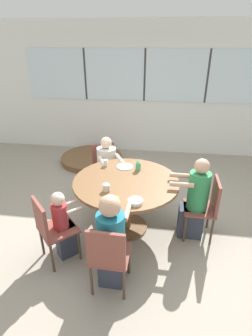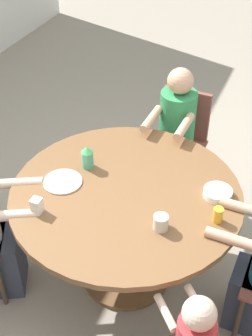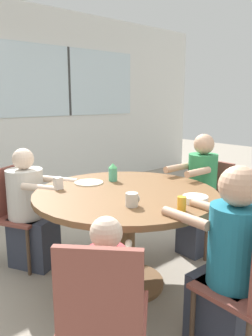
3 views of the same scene
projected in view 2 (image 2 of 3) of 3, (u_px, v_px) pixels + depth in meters
name	position (u px, v px, depth m)	size (l,w,h in m)	color
ground_plane	(126.00, 274.00, 3.25)	(16.00, 16.00, 0.00)	gray
dining_table	(126.00, 210.00, 2.87)	(1.39, 1.39, 0.77)	brown
chair_for_man_teal_shirt	(181.00, 134.00, 3.69)	(0.41, 0.41, 0.86)	brown
person_man_teal_shirt	(174.00, 144.00, 3.57)	(0.51, 0.31, 1.14)	#333847
coffee_mug	(161.00, 222.00, 2.51)	(0.09, 0.08, 0.09)	beige
sippy_cup	(87.00, 157.00, 2.91)	(0.08, 0.08, 0.15)	#4CA57F
juice_glass	(218.00, 215.00, 2.55)	(0.06, 0.06, 0.09)	gold
milk_carton_small	(37.00, 206.00, 2.61)	(0.06, 0.06, 0.09)	silver
bowl_white_shallow	(218.00, 193.00, 2.73)	(0.17, 0.17, 0.04)	white
plate_tortillas	(63.00, 182.00, 2.84)	(0.24, 0.24, 0.01)	beige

